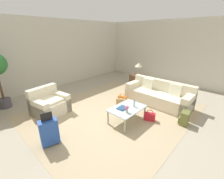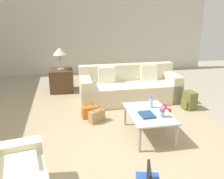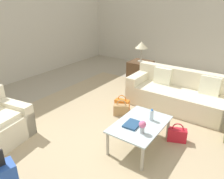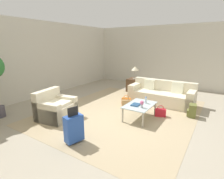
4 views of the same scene
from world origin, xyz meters
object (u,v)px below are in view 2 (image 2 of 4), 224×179
coffee_table (149,115)px  flower_vase (163,110)px  water_bottle (151,103)px  handbag_red (162,115)px  handbag_tan (97,116)px  side_table (61,80)px  table_lamp (60,52)px  handbag_orange (89,112)px  couch (129,88)px  backpack_olive (189,101)px  coffee_table_book (147,115)px

coffee_table → flower_vase: flower_vase is taller
water_bottle → handbag_red: 0.63m
handbag_tan → side_table: bearing=17.9°
side_table → coffee_table: bearing=-151.8°
side_table → table_lamp: size_ratio=1.06×
coffee_table → handbag_orange: size_ratio=2.96×
water_bottle → coffee_table: bearing=153.4°
water_bottle → flower_vase: flower_vase is taller
flower_vase → handbag_tan: flower_vase is taller
flower_vase → side_table: 3.45m
couch → water_bottle: (-1.59, 0.00, 0.24)m
coffee_table → side_table: bearing=28.2°
water_bottle → backpack_olive: (0.80, -1.19, -0.35)m
couch → water_bottle: bearing=180.0°
coffee_table_book → flower_vase: (-0.10, -0.23, 0.11)m
coffee_table_book → side_table: size_ratio=0.47×
handbag_tan → handbag_orange: (0.22, 0.12, 0.00)m
coffee_table_book → handbag_orange: 1.41m
coffee_table_book → handbag_tan: size_ratio=0.80×
handbag_orange → backpack_olive: backpack_olive is taller
handbag_orange → water_bottle: bearing=-125.2°
water_bottle → backpack_olive: bearing=-56.1°
coffee_table → backpack_olive: size_ratio=2.65×
coffee_table_book → backpack_olive: coffee_table_book is taller
flower_vase → handbag_red: size_ratio=0.57×
couch → coffee_table_book: (-1.91, 0.18, 0.16)m
handbag_orange → handbag_red: bearing=-106.9°
coffee_table → backpack_olive: coffee_table is taller
handbag_tan → handbag_orange: same height
table_lamp → handbag_tan: (-2.08, -0.67, -0.94)m
water_bottle → handbag_orange: bearing=54.8°
water_bottle → table_lamp: bearing=31.6°
coffee_table_book → handbag_red: (0.63, -0.55, -0.33)m
coffee_table_book → handbag_tan: coffee_table_book is taller
couch → handbag_orange: 1.36m
water_bottle → coffee_table_book: 0.38m
side_table → backpack_olive: side_table is taller
couch → coffee_table_book: size_ratio=8.14×
side_table → backpack_olive: bearing=-122.9°
flower_vase → backpack_olive: bearing=-43.1°
handbag_tan → handbag_red: (-0.21, -1.30, 0.00)m
coffee_table_book → handbag_red: size_ratio=0.80×
handbag_red → handbag_orange: bearing=73.1°
couch → water_bottle: size_ratio=11.43×
water_bottle → flower_vase: size_ratio=1.00×
coffee_table → side_table: (2.80, 1.50, -0.09)m
coffee_table → couch: bearing=-3.2°
side_table → handbag_red: (-2.29, -1.97, -0.17)m
couch → side_table: bearing=57.7°
coffee_table → table_lamp: 3.25m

